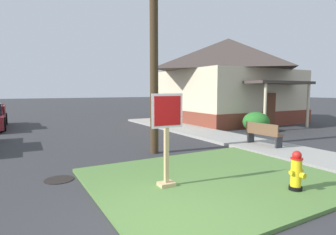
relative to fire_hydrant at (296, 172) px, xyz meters
The scene contains 9 objects.
ground_plane 3.19m from the fire_hydrant, behind, with size 160.00×160.00×0.00m, color #333335.
grass_corner_patch 1.87m from the fire_hydrant, 121.71° to the left, with size 5.81×4.92×0.08m, color #567F3D.
sidewalk_strip 6.83m from the fire_hydrant, 62.43° to the left, with size 2.20×17.98×0.12m, color #9E9B93.
fire_hydrant is the anchor object (origin of this frame).
stop_sign 2.84m from the fire_hydrant, 145.43° to the left, with size 0.75×0.29×2.06m.
manhole_cover 5.53m from the fire_hydrant, 141.11° to the left, with size 0.70×0.70×0.02m, color black.
street_bench 4.74m from the fire_hydrant, 49.59° to the left, with size 0.50×1.46×0.85m.
corner_house 14.52m from the fire_hydrant, 54.20° to the left, with size 8.63×9.19×5.87m.
shrub_near_porch 9.09m from the fire_hydrant, 47.99° to the left, with size 1.40×1.40×1.07m, color #2B7329.
Camera 1 is at (-2.04, -3.55, 2.21)m, focal length 29.44 mm.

